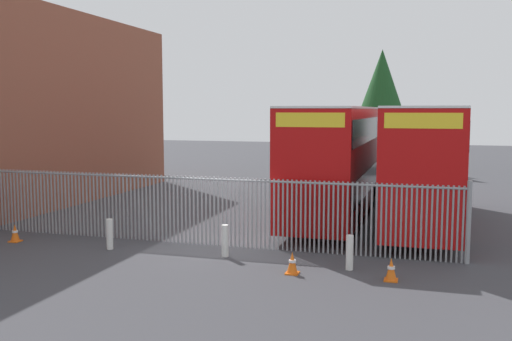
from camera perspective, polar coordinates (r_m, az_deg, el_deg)
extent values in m
plane|color=#3D3D42|center=(25.82, 2.57, -3.52)|extent=(100.00, 100.00, 0.00)
cylinder|color=gray|center=(22.38, -24.09, -2.68)|extent=(0.06, 0.06, 2.20)
cylinder|color=gray|center=(22.29, -23.82, -2.70)|extent=(0.06, 0.06, 2.20)
cylinder|color=gray|center=(22.20, -23.54, -2.72)|extent=(0.06, 0.06, 2.20)
cylinder|color=gray|center=(22.11, -23.27, -2.74)|extent=(0.06, 0.06, 2.20)
cylinder|color=gray|center=(22.02, -22.99, -2.76)|extent=(0.06, 0.06, 2.20)
cylinder|color=gray|center=(21.93, -22.70, -2.79)|extent=(0.06, 0.06, 2.20)
cylinder|color=gray|center=(21.84, -22.42, -2.81)|extent=(0.06, 0.06, 2.20)
cylinder|color=gray|center=(21.76, -22.13, -2.83)|extent=(0.06, 0.06, 2.20)
cylinder|color=gray|center=(21.67, -21.84, -2.85)|extent=(0.06, 0.06, 2.20)
cylinder|color=gray|center=(21.58, -21.55, -2.88)|extent=(0.06, 0.06, 2.20)
cylinder|color=gray|center=(21.50, -21.26, -2.90)|extent=(0.06, 0.06, 2.20)
cylinder|color=gray|center=(21.41, -20.96, -2.92)|extent=(0.06, 0.06, 2.20)
cylinder|color=gray|center=(21.32, -20.66, -2.95)|extent=(0.06, 0.06, 2.20)
cylinder|color=gray|center=(21.24, -20.36, -2.97)|extent=(0.06, 0.06, 2.20)
cylinder|color=gray|center=(21.16, -20.05, -2.99)|extent=(0.06, 0.06, 2.20)
cylinder|color=gray|center=(21.07, -19.75, -3.02)|extent=(0.06, 0.06, 2.20)
cylinder|color=gray|center=(20.99, -19.44, -3.04)|extent=(0.06, 0.06, 2.20)
cylinder|color=gray|center=(20.91, -19.13, -3.06)|extent=(0.06, 0.06, 2.20)
cylinder|color=gray|center=(20.83, -18.81, -3.09)|extent=(0.06, 0.06, 2.20)
cylinder|color=gray|center=(20.74, -18.50, -3.11)|extent=(0.06, 0.06, 2.20)
cylinder|color=gray|center=(20.66, -18.18, -3.14)|extent=(0.06, 0.06, 2.20)
cylinder|color=gray|center=(20.58, -17.86, -3.16)|extent=(0.06, 0.06, 2.20)
cylinder|color=gray|center=(20.51, -17.54, -3.18)|extent=(0.06, 0.06, 2.20)
cylinder|color=gray|center=(20.43, -17.21, -3.21)|extent=(0.06, 0.06, 2.20)
cylinder|color=gray|center=(20.35, -16.88, -3.23)|extent=(0.06, 0.06, 2.20)
cylinder|color=gray|center=(20.27, -16.55, -3.26)|extent=(0.06, 0.06, 2.20)
cylinder|color=gray|center=(20.20, -16.22, -3.28)|extent=(0.06, 0.06, 2.20)
cylinder|color=gray|center=(20.12, -15.88, -3.31)|extent=(0.06, 0.06, 2.20)
cylinder|color=gray|center=(20.05, -15.54, -3.33)|extent=(0.06, 0.06, 2.20)
cylinder|color=gray|center=(19.97, -15.20, -3.36)|extent=(0.06, 0.06, 2.20)
cylinder|color=gray|center=(19.90, -14.86, -3.38)|extent=(0.06, 0.06, 2.20)
cylinder|color=gray|center=(19.83, -14.51, -3.41)|extent=(0.06, 0.06, 2.20)
cylinder|color=gray|center=(19.75, -14.16, -3.43)|extent=(0.06, 0.06, 2.20)
cylinder|color=gray|center=(19.68, -13.81, -3.46)|extent=(0.06, 0.06, 2.20)
cylinder|color=gray|center=(19.61, -13.46, -3.48)|extent=(0.06, 0.06, 2.20)
cylinder|color=gray|center=(19.54, -13.10, -3.51)|extent=(0.06, 0.06, 2.20)
cylinder|color=gray|center=(19.47, -12.74, -3.53)|extent=(0.06, 0.06, 2.20)
cylinder|color=gray|center=(19.40, -12.38, -3.56)|extent=(0.06, 0.06, 2.20)
cylinder|color=gray|center=(19.34, -12.01, -3.58)|extent=(0.06, 0.06, 2.20)
cylinder|color=gray|center=(19.27, -11.65, -3.61)|extent=(0.06, 0.06, 2.20)
cylinder|color=gray|center=(19.20, -11.28, -3.63)|extent=(0.06, 0.06, 2.20)
cylinder|color=gray|center=(19.14, -10.91, -3.66)|extent=(0.06, 0.06, 2.20)
cylinder|color=gray|center=(19.08, -10.53, -3.68)|extent=(0.06, 0.06, 2.20)
cylinder|color=gray|center=(19.01, -10.15, -3.71)|extent=(0.06, 0.06, 2.20)
cylinder|color=gray|center=(18.95, -9.78, -3.73)|extent=(0.06, 0.06, 2.20)
cylinder|color=gray|center=(18.89, -9.39, -3.76)|extent=(0.06, 0.06, 2.20)
cylinder|color=gray|center=(18.83, -9.01, -3.78)|extent=(0.06, 0.06, 2.20)
cylinder|color=gray|center=(18.77, -8.62, -3.81)|extent=(0.06, 0.06, 2.20)
cylinder|color=gray|center=(18.71, -8.23, -3.83)|extent=(0.06, 0.06, 2.20)
cylinder|color=gray|center=(18.65, -7.84, -3.86)|extent=(0.06, 0.06, 2.20)
cylinder|color=gray|center=(18.59, -7.45, -3.88)|extent=(0.06, 0.06, 2.20)
cylinder|color=gray|center=(18.53, -7.05, -3.91)|extent=(0.06, 0.06, 2.20)
cylinder|color=gray|center=(18.48, -6.65, -3.93)|extent=(0.06, 0.06, 2.20)
cylinder|color=gray|center=(18.42, -6.25, -3.96)|extent=(0.06, 0.06, 2.20)
cylinder|color=gray|center=(18.37, -5.84, -3.98)|extent=(0.06, 0.06, 2.20)
cylinder|color=gray|center=(18.32, -5.44, -4.01)|extent=(0.06, 0.06, 2.20)
cylinder|color=gray|center=(18.26, -5.03, -4.03)|extent=(0.06, 0.06, 2.20)
cylinder|color=gray|center=(18.21, -4.62, -4.06)|extent=(0.06, 0.06, 2.20)
cylinder|color=gray|center=(18.16, -4.20, -4.08)|extent=(0.06, 0.06, 2.20)
cylinder|color=gray|center=(18.11, -3.79, -4.11)|extent=(0.06, 0.06, 2.20)
cylinder|color=gray|center=(18.07, -3.37, -4.13)|extent=(0.06, 0.06, 2.20)
cylinder|color=gray|center=(18.02, -2.95, -4.16)|extent=(0.06, 0.06, 2.20)
cylinder|color=gray|center=(17.97, -2.53, -4.18)|extent=(0.06, 0.06, 2.20)
cylinder|color=gray|center=(17.93, -2.10, -4.21)|extent=(0.06, 0.06, 2.20)
cylinder|color=gray|center=(17.88, -1.67, -4.23)|extent=(0.06, 0.06, 2.20)
cylinder|color=gray|center=(17.84, -1.24, -4.25)|extent=(0.06, 0.06, 2.20)
cylinder|color=gray|center=(17.80, -0.81, -4.28)|extent=(0.06, 0.06, 2.20)
cylinder|color=gray|center=(17.76, -0.38, -4.30)|extent=(0.06, 0.06, 2.20)
cylinder|color=gray|center=(17.72, 0.06, -4.33)|extent=(0.06, 0.06, 2.20)
cylinder|color=gray|center=(17.68, 0.49, -4.35)|extent=(0.06, 0.06, 2.20)
cylinder|color=gray|center=(17.64, 0.93, -4.37)|extent=(0.06, 0.06, 2.20)
cylinder|color=gray|center=(17.60, 1.37, -4.40)|extent=(0.06, 0.06, 2.20)
cylinder|color=gray|center=(17.56, 1.82, -4.42)|extent=(0.06, 0.06, 2.20)
cylinder|color=gray|center=(17.53, 2.26, -4.44)|extent=(0.06, 0.06, 2.20)
cylinder|color=gray|center=(17.50, 2.71, -4.47)|extent=(0.06, 0.06, 2.20)
cylinder|color=gray|center=(17.46, 3.16, -4.49)|extent=(0.06, 0.06, 2.20)
cylinder|color=gray|center=(17.43, 3.61, -4.51)|extent=(0.06, 0.06, 2.20)
cylinder|color=gray|center=(17.40, 4.06, -4.53)|extent=(0.06, 0.06, 2.20)
cylinder|color=gray|center=(17.37, 4.51, -4.55)|extent=(0.06, 0.06, 2.20)
cylinder|color=gray|center=(17.34, 4.97, -4.58)|extent=(0.06, 0.06, 2.20)
cylinder|color=gray|center=(17.31, 5.42, -4.60)|extent=(0.06, 0.06, 2.20)
cylinder|color=gray|center=(17.29, 5.88, -4.62)|extent=(0.06, 0.06, 2.20)
cylinder|color=gray|center=(17.26, 6.34, -4.64)|extent=(0.06, 0.06, 2.20)
cylinder|color=gray|center=(17.24, 6.80, -4.66)|extent=(0.06, 0.06, 2.20)
cylinder|color=gray|center=(17.21, 7.26, -4.68)|extent=(0.06, 0.06, 2.20)
cylinder|color=gray|center=(17.19, 7.72, -4.70)|extent=(0.06, 0.06, 2.20)
cylinder|color=gray|center=(17.17, 8.19, -4.72)|extent=(0.06, 0.06, 2.20)
cylinder|color=gray|center=(17.15, 8.65, -4.74)|extent=(0.06, 0.06, 2.20)
cylinder|color=gray|center=(17.13, 9.12, -4.76)|extent=(0.06, 0.06, 2.20)
cylinder|color=gray|center=(17.11, 9.59, -4.78)|extent=(0.06, 0.06, 2.20)
cylinder|color=gray|center=(17.10, 10.06, -4.80)|extent=(0.06, 0.06, 2.20)
cylinder|color=gray|center=(17.08, 10.53, -4.82)|extent=(0.06, 0.06, 2.20)
cylinder|color=gray|center=(17.07, 11.00, -4.84)|extent=(0.06, 0.06, 2.20)
cylinder|color=gray|center=(17.06, 11.47, -4.86)|extent=(0.06, 0.06, 2.20)
cylinder|color=gray|center=(17.04, 11.94, -4.87)|extent=(0.06, 0.06, 2.20)
cylinder|color=gray|center=(17.03, 12.41, -4.89)|extent=(0.06, 0.06, 2.20)
cylinder|color=gray|center=(17.02, 12.89, -4.91)|extent=(0.06, 0.06, 2.20)
cylinder|color=gray|center=(17.02, 13.36, -4.92)|extent=(0.06, 0.06, 2.20)
cylinder|color=gray|center=(17.01, 13.83, -4.94)|extent=(0.06, 0.06, 2.20)
cylinder|color=gray|center=(17.00, 14.31, -4.96)|extent=(0.06, 0.06, 2.20)
cylinder|color=gray|center=(17.00, 14.78, -4.97)|extent=(0.06, 0.06, 2.20)
cylinder|color=gray|center=(16.99, 15.26, -4.99)|extent=(0.06, 0.06, 2.20)
cylinder|color=gray|center=(16.99, 15.73, -5.00)|extent=(0.06, 0.06, 2.20)
cylinder|color=gray|center=(16.99, 16.21, -5.02)|extent=(0.06, 0.06, 2.20)
cylinder|color=gray|center=(16.99, 16.68, -5.03)|extent=(0.06, 0.06, 2.20)
cylinder|color=gray|center=(16.99, 17.16, -5.05)|extent=(0.06, 0.06, 2.20)
cylinder|color=gray|center=(16.99, 17.63, -5.06)|extent=(0.06, 0.06, 2.20)
cylinder|color=gray|center=(16.99, 18.11, -5.08)|extent=(0.06, 0.06, 2.20)
cylinder|color=gray|center=(17.00, 18.58, -5.09)|extent=(0.06, 0.06, 2.20)
cylinder|color=gray|center=(17.00, 19.06, -5.10)|extent=(0.06, 0.06, 2.20)
cylinder|color=gray|center=(17.01, 19.53, -5.11)|extent=(0.06, 0.06, 2.20)
cylinder|color=gray|center=(17.02, 20.01, -5.13)|extent=(0.06, 0.06, 2.20)
cylinder|color=gray|center=(17.03, 20.48, -5.14)|extent=(0.06, 0.06, 2.20)
cylinder|color=gray|center=(18.17, -5.47, -0.84)|extent=(16.01, 0.07, 0.07)
cylinder|color=gray|center=(17.01, 20.49, -4.89)|extent=(0.14, 0.14, 2.35)
cube|color=#B70C0C|center=(22.18, 16.36, 0.79)|extent=(2.50, 10.80, 4.00)
cube|color=black|center=(22.27, 16.30, -1.26)|extent=(2.54, 10.37, 0.90)
cube|color=black|center=(22.11, 16.46, 3.88)|extent=(2.54, 10.37, 0.90)
cube|color=yellow|center=(16.75, 16.36, 4.81)|extent=(2.12, 0.12, 0.44)
cube|color=silver|center=(22.10, 16.52, 6.03)|extent=(2.50, 10.80, 0.08)
cylinder|color=black|center=(19.17, 12.80, -5.45)|extent=(0.30, 1.04, 1.04)
cylinder|color=black|center=(19.15, 19.41, -5.66)|extent=(0.30, 1.04, 1.04)
cylinder|color=black|center=(25.38, 13.82, -2.67)|extent=(0.30, 1.04, 1.04)
cylinder|color=black|center=(25.37, 18.79, -2.82)|extent=(0.30, 1.04, 1.04)
cube|color=#B70C0C|center=(22.76, 8.06, 1.10)|extent=(2.50, 10.80, 4.00)
cube|color=black|center=(22.84, 8.03, -0.90)|extent=(2.54, 10.37, 0.90)
cube|color=black|center=(22.69, 8.11, 4.12)|extent=(2.54, 10.37, 0.90)
cube|color=yellow|center=(17.41, 5.44, 5.07)|extent=(2.12, 0.12, 0.44)
cube|color=silver|center=(22.68, 8.14, 6.22)|extent=(2.50, 10.80, 0.08)
cylinder|color=black|center=(19.96, 3.37, -4.85)|extent=(0.30, 1.04, 1.04)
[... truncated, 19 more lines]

